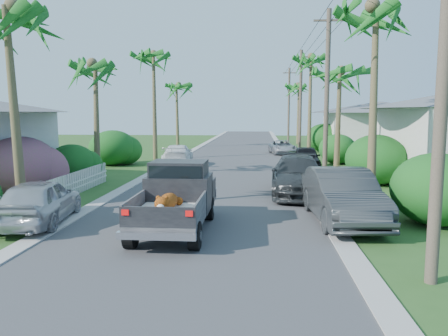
# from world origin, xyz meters

# --- Properties ---
(ground) EXTENTS (120.00, 120.00, 0.00)m
(ground) POSITION_xyz_m (0.00, 0.00, 0.00)
(ground) COLOR #2A501E
(ground) RESTS_ON ground
(road) EXTENTS (8.00, 100.00, 0.02)m
(road) POSITION_xyz_m (0.00, 25.00, 0.01)
(road) COLOR #38383A
(road) RESTS_ON ground
(curb_left) EXTENTS (0.60, 100.00, 0.06)m
(curb_left) POSITION_xyz_m (-4.30, 25.00, 0.03)
(curb_left) COLOR #A5A39E
(curb_left) RESTS_ON ground
(curb_right) EXTENTS (0.60, 100.00, 0.06)m
(curb_right) POSITION_xyz_m (4.30, 25.00, 0.03)
(curb_right) COLOR #A5A39E
(curb_right) RESTS_ON ground
(pickup_truck) EXTENTS (1.98, 5.12, 2.06)m
(pickup_truck) POSITION_xyz_m (-0.51, 2.01, 1.01)
(pickup_truck) COLOR black
(pickup_truck) RESTS_ON ground
(parked_car_rn) EXTENTS (2.18, 5.34, 1.72)m
(parked_car_rn) POSITION_xyz_m (4.69, 3.09, 0.86)
(parked_car_rn) COLOR #303435
(parked_car_rn) RESTS_ON ground
(parked_car_rm) EXTENTS (2.50, 5.73, 1.64)m
(parked_car_rm) POSITION_xyz_m (3.70, 7.92, 0.82)
(parked_car_rm) COLOR #292C2D
(parked_car_rm) RESTS_ON ground
(parked_car_rf) EXTENTS (1.98, 4.33, 1.44)m
(parked_car_rf) POSITION_xyz_m (5.00, 16.90, 0.72)
(parked_car_rf) COLOR black
(parked_car_rf) RESTS_ON ground
(parked_car_rd) EXTENTS (2.53, 4.48, 1.18)m
(parked_car_rd) POSITION_xyz_m (4.06, 27.15, 0.59)
(parked_car_rd) COLOR #AEAFB5
(parked_car_rd) RESTS_ON ground
(parked_car_ln) EXTENTS (2.30, 4.51, 1.47)m
(parked_car_ln) POSITION_xyz_m (-5.00, 2.07, 0.74)
(parked_car_ln) COLOR #B3B5BB
(parked_car_ln) RESTS_ON ground
(parked_car_lf) EXTENTS (2.42, 4.92, 1.38)m
(parked_car_lf) POSITION_xyz_m (-3.60, 18.58, 0.69)
(parked_car_lf) COLOR white
(parked_car_lf) RESTS_ON ground
(palm_l_a) EXTENTS (4.40, 4.40, 8.20)m
(palm_l_a) POSITION_xyz_m (-6.20, 3.00, 6.93)
(palm_l_a) COLOR brown
(palm_l_a) RESTS_ON ground
(palm_l_b) EXTENTS (4.40, 4.40, 7.40)m
(palm_l_b) POSITION_xyz_m (-6.80, 12.00, 6.15)
(palm_l_b) COLOR brown
(palm_l_b) RESTS_ON ground
(palm_l_c) EXTENTS (4.40, 4.40, 9.20)m
(palm_l_c) POSITION_xyz_m (-6.00, 22.00, 7.91)
(palm_l_c) COLOR brown
(palm_l_c) RESTS_ON ground
(palm_l_d) EXTENTS (4.40, 4.40, 7.70)m
(palm_l_d) POSITION_xyz_m (-6.50, 34.00, 6.44)
(palm_l_d) COLOR brown
(palm_l_d) RESTS_ON ground
(palm_r_a) EXTENTS (4.40, 4.40, 8.70)m
(palm_r_a) POSITION_xyz_m (6.30, 6.00, 7.42)
(palm_r_a) COLOR brown
(palm_r_a) RESTS_ON ground
(palm_r_b) EXTENTS (4.40, 4.40, 7.20)m
(palm_r_b) POSITION_xyz_m (6.60, 15.00, 5.95)
(palm_r_b) COLOR brown
(palm_r_b) RESTS_ON ground
(palm_r_c) EXTENTS (4.40, 4.40, 9.40)m
(palm_r_c) POSITION_xyz_m (6.20, 26.00, 8.11)
(palm_r_c) COLOR brown
(palm_r_c) RESTS_ON ground
(palm_r_d) EXTENTS (4.40, 4.40, 8.00)m
(palm_r_d) POSITION_xyz_m (6.50, 40.00, 6.74)
(palm_r_d) COLOR brown
(palm_r_d) RESTS_ON ground
(shrub_l_b) EXTENTS (3.00, 3.30, 2.60)m
(shrub_l_b) POSITION_xyz_m (-7.80, 6.00, 1.30)
(shrub_l_b) COLOR #C51C7B
(shrub_l_b) RESTS_ON ground
(shrub_l_c) EXTENTS (2.40, 2.64, 2.00)m
(shrub_l_c) POSITION_xyz_m (-7.40, 10.00, 1.00)
(shrub_l_c) COLOR #154919
(shrub_l_c) RESTS_ON ground
(shrub_l_d) EXTENTS (3.20, 3.52, 2.40)m
(shrub_l_d) POSITION_xyz_m (-8.00, 18.00, 1.20)
(shrub_l_d) COLOR #154919
(shrub_l_d) RESTS_ON ground
(shrub_r_a) EXTENTS (2.80, 3.08, 2.30)m
(shrub_r_a) POSITION_xyz_m (7.60, 3.00, 1.15)
(shrub_r_a) COLOR #154919
(shrub_r_a) RESTS_ON ground
(shrub_r_b) EXTENTS (3.00, 3.30, 2.50)m
(shrub_r_b) POSITION_xyz_m (7.80, 11.00, 1.25)
(shrub_r_b) COLOR #154919
(shrub_r_b) RESTS_ON ground
(shrub_r_c) EXTENTS (2.60, 2.86, 2.10)m
(shrub_r_c) POSITION_xyz_m (7.50, 20.00, 1.05)
(shrub_r_c) COLOR #154919
(shrub_r_c) RESTS_ON ground
(shrub_r_d) EXTENTS (3.20, 3.52, 2.60)m
(shrub_r_d) POSITION_xyz_m (8.00, 30.00, 1.30)
(shrub_r_d) COLOR #154919
(shrub_r_d) RESTS_ON ground
(picket_fence) EXTENTS (0.10, 11.00, 1.00)m
(picket_fence) POSITION_xyz_m (-6.00, 5.50, 0.50)
(picket_fence) COLOR white
(picket_fence) RESTS_ON ground
(house_right_far) EXTENTS (9.00, 8.00, 4.60)m
(house_right_far) POSITION_xyz_m (13.00, 30.00, 2.12)
(house_right_far) COLOR silver
(house_right_far) RESTS_ON ground
(utility_pole_a) EXTENTS (1.60, 0.26, 9.00)m
(utility_pole_a) POSITION_xyz_m (5.60, -2.00, 4.60)
(utility_pole_a) COLOR brown
(utility_pole_a) RESTS_ON ground
(utility_pole_b) EXTENTS (1.60, 0.26, 9.00)m
(utility_pole_b) POSITION_xyz_m (5.60, 13.00, 4.60)
(utility_pole_b) COLOR brown
(utility_pole_b) RESTS_ON ground
(utility_pole_c) EXTENTS (1.60, 0.26, 9.00)m
(utility_pole_c) POSITION_xyz_m (5.60, 28.00, 4.60)
(utility_pole_c) COLOR brown
(utility_pole_c) RESTS_ON ground
(utility_pole_d) EXTENTS (1.60, 0.26, 9.00)m
(utility_pole_d) POSITION_xyz_m (5.60, 43.00, 4.60)
(utility_pole_d) COLOR brown
(utility_pole_d) RESTS_ON ground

